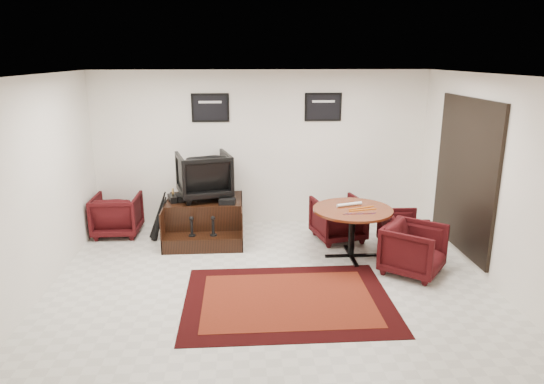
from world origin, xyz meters
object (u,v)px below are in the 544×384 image
at_px(shine_chair, 204,173).
at_px(table_chair_window, 402,229).
at_px(table_chair_corner, 414,247).
at_px(armchair_side, 117,213).
at_px(meeting_table, 353,214).
at_px(table_chair_back, 338,217).
at_px(shine_podium, 205,220).

xyz_separation_m(shine_chair, table_chair_window, (3.22, -0.86, -0.77)).
distance_m(table_chair_window, table_chair_corner, 0.94).
height_order(armchair_side, table_chair_window, armchair_side).
bearing_deg(shine_chair, meeting_table, 139.26).
distance_m(table_chair_back, table_chair_window, 1.07).
bearing_deg(table_chair_window, armchair_side, 79.71).
bearing_deg(shine_chair, armchair_side, -17.71).
bearing_deg(meeting_table, armchair_side, 162.06).
distance_m(meeting_table, table_chair_corner, 1.03).
bearing_deg(armchair_side, shine_chair, 176.71).
distance_m(meeting_table, table_chair_window, 1.01).
bearing_deg(armchair_side, table_chair_window, 168.80).
bearing_deg(shine_chair, table_chair_back, 155.84).
bearing_deg(table_chair_back, table_chair_window, 141.29).
relative_size(armchair_side, table_chair_window, 1.18).
bearing_deg(shine_podium, table_chair_corner, -28.24).
relative_size(shine_chair, table_chair_back, 1.10).
relative_size(shine_podium, table_chair_window, 1.98).
xyz_separation_m(meeting_table, table_chair_corner, (0.75, -0.63, -0.30)).
bearing_deg(table_chair_back, shine_chair, -22.65).
xyz_separation_m(table_chair_back, table_chair_corner, (0.81, -1.40, -0.00)).
relative_size(shine_podium, shine_chair, 1.51).
bearing_deg(meeting_table, table_chair_window, 18.02).
bearing_deg(shine_podium, meeting_table, -23.68).
xyz_separation_m(meeting_table, table_chair_back, (-0.06, 0.76, -0.30)).
relative_size(shine_podium, meeting_table, 1.10).
height_order(table_chair_back, table_chair_corner, table_chair_back).
bearing_deg(table_chair_window, shine_podium, 78.39).
relative_size(table_chair_back, table_chair_corner, 1.00).
height_order(meeting_table, table_chair_window, meeting_table).
distance_m(shine_chair, table_chair_back, 2.40).
xyz_separation_m(shine_podium, shine_chair, (0.00, 0.14, 0.80)).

